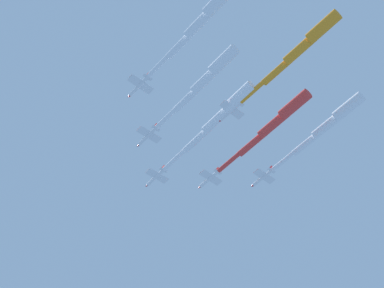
% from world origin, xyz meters
% --- Properties ---
extents(jet_lead, '(39.55, 37.49, 3.95)m').
position_xyz_m(jet_lead, '(9.10, 8.10, 163.47)').
color(jet_lead, silver).
extents(jet_port_inner, '(34.91, 33.67, 3.95)m').
position_xyz_m(jet_port_inner, '(23.87, 4.58, 161.84)').
color(jet_port_inner, silver).
extents(jet_starboard_inner, '(37.19, 36.67, 3.88)m').
position_xyz_m(jet_starboard_inner, '(6.75, 25.36, 162.52)').
color(jet_starboard_inner, silver).
extents(jet_port_mid, '(35.01, 33.75, 3.87)m').
position_xyz_m(jet_port_mid, '(41.76, 3.65, 162.60)').
color(jet_port_mid, silver).
extents(jet_starboard_mid, '(35.93, 35.39, 3.97)m').
position_xyz_m(jet_starboard_mid, '(5.03, 42.28, 163.20)').
color(jet_starboard_mid, silver).
extents(jet_port_outer, '(36.30, 36.10, 3.85)m').
position_xyz_m(jet_port_outer, '(32.44, 32.37, 162.36)').
color(jet_port_outer, silver).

